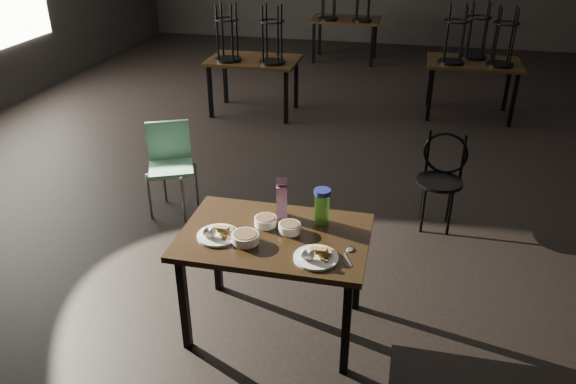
% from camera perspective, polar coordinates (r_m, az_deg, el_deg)
% --- Properties ---
extents(main_table, '(1.20, 0.80, 0.75)m').
position_cam_1_polar(main_table, '(3.62, -1.38, -5.37)').
color(main_table, black).
rests_on(main_table, ground).
extents(plate_left, '(0.27, 0.27, 0.09)m').
position_cam_1_polar(plate_left, '(3.57, -7.16, -4.20)').
color(plate_left, white).
rests_on(plate_left, main_table).
extents(plate_right, '(0.27, 0.27, 0.09)m').
position_cam_1_polar(plate_right, '(3.34, 2.82, -6.47)').
color(plate_right, white).
rests_on(plate_right, main_table).
extents(bowl_near, '(0.14, 0.14, 0.06)m').
position_cam_1_polar(bowl_near, '(3.66, -2.31, -2.96)').
color(bowl_near, white).
rests_on(bowl_near, main_table).
extents(bowl_far, '(0.14, 0.14, 0.06)m').
position_cam_1_polar(bowl_far, '(3.59, 0.16, -3.63)').
color(bowl_far, white).
rests_on(bowl_far, main_table).
extents(bowl_big, '(0.17, 0.17, 0.06)m').
position_cam_1_polar(bowl_big, '(3.50, -4.38, -4.65)').
color(bowl_big, white).
rests_on(bowl_big, main_table).
extents(juice_carton, '(0.09, 0.09, 0.29)m').
position_cam_1_polar(juice_carton, '(3.71, -0.65, -0.68)').
color(juice_carton, '#8D1969').
rests_on(juice_carton, main_table).
extents(water_bottle, '(0.14, 0.14, 0.24)m').
position_cam_1_polar(water_bottle, '(3.65, 3.47, -1.42)').
color(water_bottle, '#5DC138').
rests_on(water_bottle, main_table).
extents(spoon, '(0.07, 0.22, 0.01)m').
position_cam_1_polar(spoon, '(3.43, 6.27, -5.94)').
color(spoon, silver).
rests_on(spoon, main_table).
extents(bentwood_chair, '(0.43, 0.42, 0.85)m').
position_cam_1_polar(bentwood_chair, '(5.11, 15.32, 1.85)').
color(bentwood_chair, black).
rests_on(bentwood_chair, ground).
extents(school_chair, '(0.52, 0.52, 0.85)m').
position_cam_1_polar(school_chair, '(5.30, -11.87, 3.25)').
color(school_chair, '#74B58D').
rests_on(school_chair, ground).
extents(bg_table_left, '(1.20, 0.80, 1.48)m').
position_cam_1_polar(bg_table_left, '(7.67, -3.62, 13.29)').
color(bg_table_left, black).
rests_on(bg_table_left, ground).
extents(bg_table_right, '(1.20, 0.80, 1.48)m').
position_cam_1_polar(bg_table_right, '(7.94, 18.42, 12.66)').
color(bg_table_right, black).
rests_on(bg_table_right, ground).
extents(bg_table_far, '(1.20, 0.80, 1.48)m').
position_cam_1_polar(bg_table_far, '(10.49, 5.89, 17.10)').
color(bg_table_far, black).
rests_on(bg_table_far, ground).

